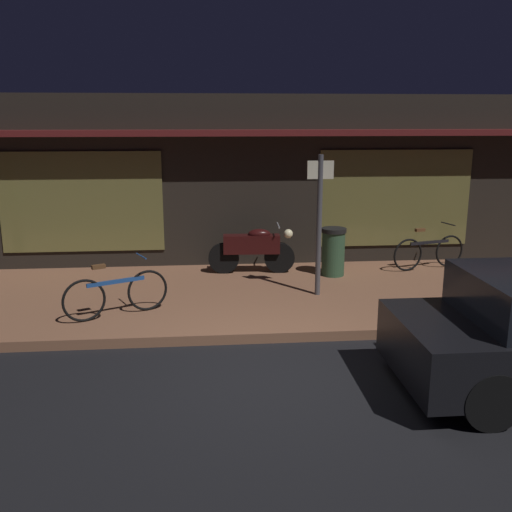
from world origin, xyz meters
name	(u,v)px	position (x,y,z in m)	size (l,w,h in m)	color
ground_plane	(269,374)	(0.00, 0.00, 0.00)	(60.00, 60.00, 0.00)	black
sidewalk_slab	(250,296)	(0.00, 3.00, 0.07)	(18.00, 4.00, 0.15)	brown
storefront_building	(238,178)	(0.00, 6.39, 1.80)	(18.00, 3.30, 3.60)	black
motorcycle	(253,248)	(0.17, 4.30, 0.65)	(1.70, 0.55, 0.97)	black
bicycle_parked	(429,252)	(3.73, 4.28, 0.51)	(1.61, 0.55, 0.91)	black
bicycle_extra	(116,294)	(-2.14, 1.96, 0.51)	(1.51, 0.77, 0.91)	black
sign_post	(319,217)	(1.16, 2.77, 1.51)	(0.44, 0.09, 2.40)	#47474C
trash_bin	(333,251)	(1.70, 3.99, 0.62)	(0.48, 0.48, 0.93)	#2D4C33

